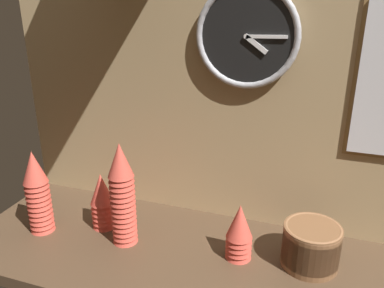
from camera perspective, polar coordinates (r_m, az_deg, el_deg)
The scene contains 8 objects.
ground_plane at distance 1.31m, azimuth 2.64°, elevation -16.29°, with size 1.60×0.56×0.04m, color #4C3826.
wall_tiled_back at distance 1.32m, azimuth 6.42°, elevation 10.11°, with size 1.60×0.03×1.05m.
cup_stack_left at distance 1.42m, azimuth -12.46°, elevation -7.77°, with size 0.08×0.08×0.20m.
cup_stack_far_left at distance 1.44m, azimuth -20.87°, elevation -6.32°, with size 0.08×0.08×0.29m.
cup_stack_center_left at distance 1.29m, azimuth -9.75°, elevation -6.99°, with size 0.08×0.08×0.34m.
cup_stack_center_right at distance 1.26m, azimuth 6.65°, elevation -12.13°, with size 0.08×0.08×0.18m.
bowl_stack_right at distance 1.28m, azimuth 16.37°, elevation -13.45°, with size 0.17×0.17×0.13m.
wall_clock at distance 1.26m, azimuth 7.73°, elevation 14.78°, with size 0.32×0.03×0.32m.
Camera 1 is at (0.28, -0.99, 0.79)m, focal length 38.00 mm.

